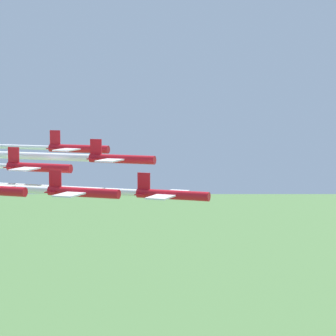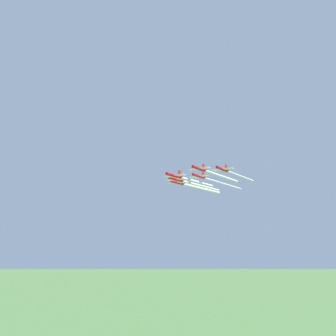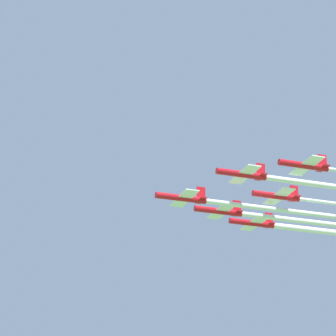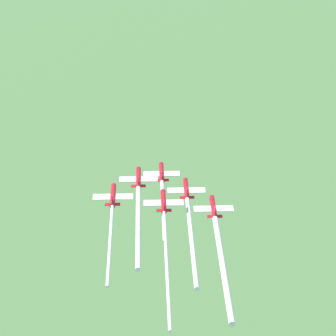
{
  "view_description": "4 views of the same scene",
  "coord_description": "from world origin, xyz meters",
  "views": [
    {
      "loc": [
        65.41,
        42.86,
        130.53
      ],
      "look_at": [
        -27.75,
        -19.27,
        119.52
      ],
      "focal_mm": 85.0,
      "sensor_mm": 36.0,
      "label": 1
    },
    {
      "loc": [
        -122.17,
        76.95,
        90.29
      ],
      "look_at": [
        -22.13,
        -14.85,
        119.67
      ],
      "focal_mm": 35.0,
      "sensor_mm": 36.0,
      "label": 2
    },
    {
      "loc": [
        -169.49,
        3.41,
        60.51
      ],
      "look_at": [
        -24.48,
        -13.61,
        122.5
      ],
      "focal_mm": 85.0,
      "sensor_mm": 36.0,
      "label": 3
    },
    {
      "loc": [
        11.56,
        -202.58,
        216.13
      ],
      "look_at": [
        -22.76,
        -14.86,
        117.18
      ],
      "focal_mm": 85.0,
      "sensor_mm": 36.0,
      "label": 4
    }
  ],
  "objects": [
    {
      "name": "jet_0",
      "position": [
        -24.21,
        -16.58,
        116.34
      ],
      "size": [
        10.13,
        10.49,
        3.51
      ],
      "rotation": [
        0.0,
        0.0,
        0.21
      ],
      "color": "red"
    },
    {
      "name": "jet_1",
      "position": [
        -28.02,
        -28.09,
        120.41
      ],
      "size": [
        10.13,
        10.49,
        3.51
      ],
      "rotation": [
        0.0,
        0.0,
        0.21
      ],
      "color": "red"
    },
    {
      "name": "jet_2",
      "position": [
        -16.0,
        -25.51,
        116.92
      ],
      "size": [
        10.13,
        10.49,
        3.51
      ],
      "rotation": [
        0.0,
        0.0,
        0.21
      ],
      "color": "red"
    },
    {
      "name": "jet_3",
      "position": [
        -31.84,
        -39.59,
        121.24
      ],
      "size": [
        10.13,
        10.49,
        3.51
      ],
      "rotation": [
        0.0,
        0.0,
        0.21
      ],
      "color": "red"
    },
    {
      "name": "jet_4",
      "position": [
        -19.82,
        -37.01,
        119.34
      ],
      "size": [
        10.13,
        10.49,
        3.51
      ],
      "rotation": [
        0.0,
        0.0,
        0.21
      ],
      "color": "red"
    },
    {
      "name": "jet_5",
      "position": [
        -7.8,
        -34.43,
        117.45
      ],
      "size": [
        10.13,
        10.49,
        3.51
      ],
      "rotation": [
        0.0,
        0.0,
        0.21
      ],
      "color": "red"
    },
    {
      "name": "smoke_trail_0",
      "position": [
        -20.14,
        -35.51,
        116.29
      ],
      "size": [
        7.07,
        28.67,
        0.99
      ],
      "rotation": [
        0.0,
        0.0,
        0.21
      ],
      "color": "white"
    },
    {
      "name": "smoke_trail_1",
      "position": [
        -23.26,
        -50.27,
        120.36
      ],
      "size": [
        8.61,
        35.21,
        1.13
      ],
      "rotation": [
        0.0,
        0.0,
        0.21
      ],
      "color": "white"
    },
    {
      "name": "smoke_trail_2",
      "position": [
        -10.99,
        -48.85,
        116.87
      ],
      "size": [
        9.03,
        37.5,
        1.06
      ],
      "rotation": [
        0.0,
        0.0,
        0.21
      ],
      "color": "white"
    },
    {
      "name": "smoke_trail_3",
      "position": [
        -27.44,
        -60.1,
        121.19
      ],
      "size": [
        7.48,
        31.76,
        0.71
      ],
      "rotation": [
        0.0,
        0.0,
        0.21
      ],
      "color": "white"
    },
    {
      "name": "smoke_trail_4",
      "position": [
        -14.16,
        -63.41,
        119.29
      ],
      "size": [
        10.02,
        43.53,
        0.72
      ],
      "rotation": [
        0.0,
        0.0,
        0.21
      ],
      "color": "white"
    },
    {
      "name": "smoke_trail_5",
      "position": [
        -2.57,
        -58.78,
        117.4
      ],
      "size": [
        9.71,
        39.55,
        1.31
      ],
      "rotation": [
        0.0,
        0.0,
        0.21
      ],
      "color": "white"
    }
  ]
}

